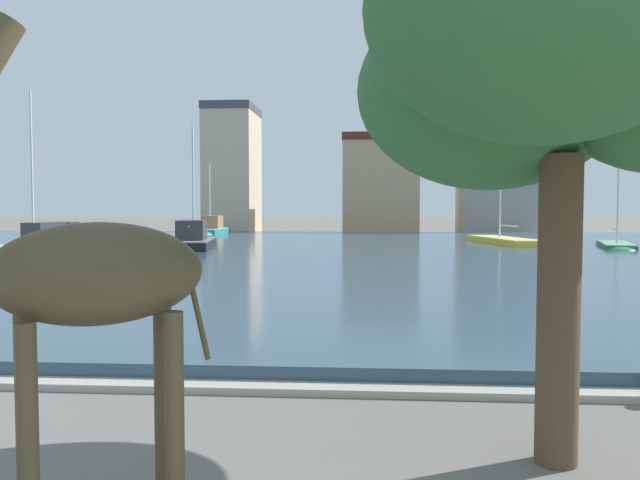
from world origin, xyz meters
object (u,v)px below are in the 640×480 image
(sailboat_green, at_px, (617,247))
(sailboat_grey, at_px, (35,247))
(shade_tree, at_px, (548,61))
(giraffe_statue, at_px, (80,286))
(sailboat_black, at_px, (194,242))
(sailboat_yellow, at_px, (498,242))
(sailboat_teal, at_px, (210,231))

(sailboat_green, bearing_deg, sailboat_grey, -169.17)
(sailboat_green, distance_m, shade_tree, 36.72)
(giraffe_statue, distance_m, sailboat_green, 40.60)
(sailboat_grey, relative_size, sailboat_black, 1.21)
(sailboat_yellow, bearing_deg, giraffe_statue, -105.65)
(giraffe_statue, xyz_separation_m, shade_tree, (4.21, 2.58, 2.22))
(sailboat_teal, bearing_deg, sailboat_black, -79.44)
(shade_tree, bearing_deg, sailboat_grey, 126.99)
(sailboat_grey, distance_m, sailboat_green, 34.84)
(sailboat_yellow, bearing_deg, sailboat_black, -161.16)
(sailboat_yellow, xyz_separation_m, sailboat_black, (-20.08, -6.85, 0.27))
(sailboat_grey, distance_m, shade_tree, 34.36)
(giraffe_statue, xyz_separation_m, sailboat_teal, (-11.79, 52.00, -1.69))
(sailboat_black, bearing_deg, sailboat_green, 4.25)
(sailboat_grey, relative_size, sailboat_yellow, 1.00)
(sailboat_grey, bearing_deg, sailboat_yellow, 22.29)
(sailboat_grey, xyz_separation_m, sailboat_black, (7.82, 4.59, 0.02))
(sailboat_black, relative_size, sailboat_green, 0.91)
(sailboat_yellow, bearing_deg, sailboat_grey, -157.71)
(sailboat_grey, height_order, sailboat_green, sailboat_grey)
(sailboat_teal, xyz_separation_m, shade_tree, (15.99, -49.42, 3.91))
(giraffe_statue, relative_size, sailboat_yellow, 0.47)
(sailboat_black, xyz_separation_m, shade_tree, (12.72, -31.85, 3.90))
(sailboat_black, xyz_separation_m, sailboat_teal, (-3.27, 17.57, -0.01))
(sailboat_teal, relative_size, sailboat_green, 0.88)
(sailboat_green, xyz_separation_m, shade_tree, (-13.68, -33.81, 4.20))
(sailboat_yellow, xyz_separation_m, sailboat_teal, (-23.35, 10.72, 0.26))
(sailboat_grey, distance_m, sailboat_teal, 22.62)
(sailboat_grey, bearing_deg, giraffe_statue, -61.31)
(giraffe_statue, xyz_separation_m, sailboat_green, (17.89, 36.39, -1.98))
(sailboat_grey, height_order, sailboat_yellow, sailboat_grey)
(giraffe_statue, height_order, sailboat_green, sailboat_green)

